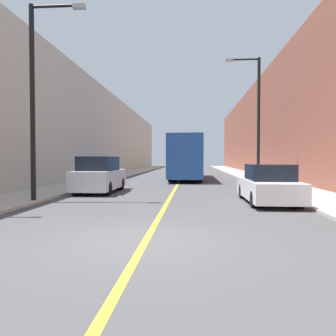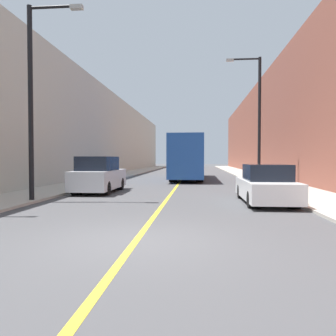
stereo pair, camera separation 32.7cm
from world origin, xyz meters
name	(u,v)px [view 1 (the left image)]	position (x,y,z in m)	size (l,w,h in m)	color
ground_plane	(146,241)	(0.00, 0.00, 0.00)	(200.00, 200.00, 0.00)	#474749
sidewalk_left	(126,174)	(-6.59, 30.00, 0.05)	(2.93, 72.00, 0.10)	#B2AA9E
sidewalk_right	(242,174)	(6.59, 30.00, 0.05)	(2.93, 72.00, 0.10)	#B2AA9E
building_row_left	(96,134)	(-10.05, 30.00, 4.58)	(4.00, 72.00, 9.16)	#B7B2A3
building_row_right	(274,128)	(10.05, 30.00, 5.20)	(4.00, 72.00, 10.41)	brown
road_center_line	(183,174)	(0.00, 30.00, 0.00)	(0.16, 72.00, 0.01)	gold
bus	(186,157)	(0.49, 21.41, 1.91)	(2.59, 11.95, 3.57)	#1E4793
parked_suv_left	(100,176)	(-3.87, 9.93, 0.88)	(1.86, 4.65, 1.89)	silver
car_right_near	(268,186)	(4.06, 6.41, 0.70)	(1.83, 4.66, 1.56)	silver
street_lamp_left	(37,91)	(-5.24, 5.81, 4.53)	(2.31, 0.24, 7.84)	black
street_lamp_right	(256,113)	(5.25, 15.30, 4.80)	(2.31, 0.24, 8.38)	black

